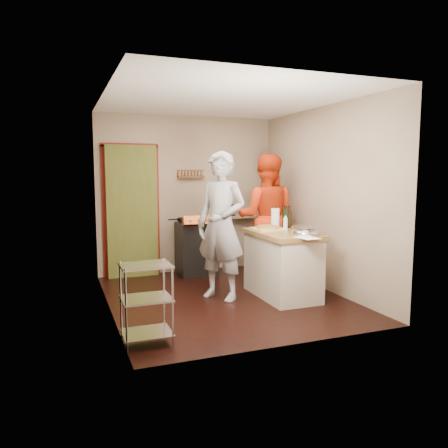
% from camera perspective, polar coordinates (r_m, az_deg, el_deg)
% --- Properties ---
extents(floor, '(3.50, 3.50, 0.00)m').
position_cam_1_polar(floor, '(5.95, 0.09, -9.56)').
color(floor, black).
rests_on(floor, ground).
extents(back_wall, '(3.00, 0.44, 2.60)m').
position_cam_1_polar(back_wall, '(7.28, -9.68, 2.39)').
color(back_wall, tan).
rests_on(back_wall, ground).
extents(left_wall, '(0.04, 3.50, 2.60)m').
position_cam_1_polar(left_wall, '(5.38, -15.02, 2.55)').
color(left_wall, tan).
rests_on(left_wall, ground).
extents(right_wall, '(0.04, 3.50, 2.60)m').
position_cam_1_polar(right_wall, '(6.42, 12.73, 3.26)').
color(right_wall, tan).
rests_on(right_wall, ground).
extents(ceiling, '(3.00, 3.50, 0.02)m').
position_cam_1_polar(ceiling, '(5.79, 0.10, 16.07)').
color(ceiling, white).
rests_on(ceiling, back_wall).
extents(stove, '(0.60, 0.63, 1.00)m').
position_cam_1_polar(stove, '(7.18, -3.61, -3.07)').
color(stove, black).
rests_on(stove, ground).
extents(wire_shelving, '(0.48, 0.40, 0.80)m').
position_cam_1_polar(wire_shelving, '(4.38, -10.12, -9.70)').
color(wire_shelving, silver).
rests_on(wire_shelving, ground).
extents(island, '(0.69, 1.34, 1.19)m').
position_cam_1_polar(island, '(5.95, 7.62, -4.97)').
color(island, '#BCB2A0').
rests_on(island, ground).
extents(person_stripe, '(0.80, 0.85, 1.95)m').
position_cam_1_polar(person_stripe, '(5.72, -0.37, -0.25)').
color(person_stripe, '#A5A5AA').
rests_on(person_stripe, ground).
extents(person_red, '(1.19, 1.11, 1.96)m').
position_cam_1_polar(person_red, '(6.88, 5.50, 0.93)').
color(person_red, red).
rests_on(person_red, ground).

